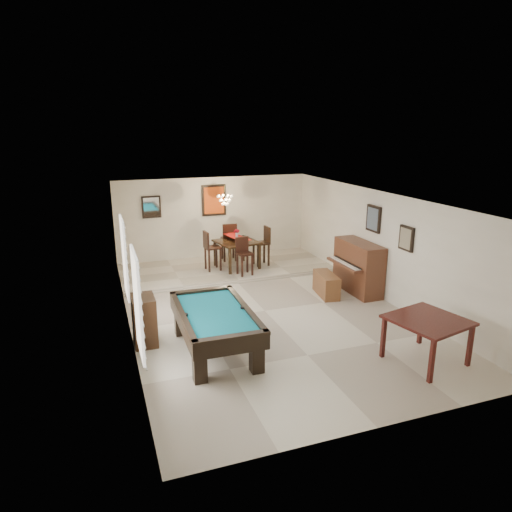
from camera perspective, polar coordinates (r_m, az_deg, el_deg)
ground_plane at (r=10.56m, az=1.10°, el=-6.91°), size 6.00×9.00×0.02m
wall_back at (r=14.31m, az=-5.27°, el=4.60°), size 6.00×0.04×2.60m
wall_front at (r=6.39m, az=15.81°, el=-10.53°), size 6.00×0.04×2.60m
wall_left at (r=9.53m, az=-16.00°, el=-1.71°), size 0.04×9.00×2.60m
wall_right at (r=11.50m, az=15.27°, el=1.32°), size 0.04×9.00×2.60m
ceiling at (r=9.85m, az=1.18°, el=7.24°), size 6.00×9.00×0.04m
dining_step at (r=13.44m, az=-3.80°, el=-1.56°), size 6.00×2.50×0.12m
window_left_front at (r=7.42m, az=-14.58°, el=-5.82°), size 0.06×1.00×1.70m
window_left_rear at (r=10.08m, az=-16.12°, el=-0.18°), size 0.06×1.00×1.70m
pool_table at (r=8.63m, az=-5.12°, el=-9.42°), size 1.33×2.40×0.79m
square_table at (r=8.80m, az=20.48°, el=-9.83°), size 1.43×1.43×0.82m
upright_piano at (r=11.77m, az=12.04°, el=-1.43°), size 0.87×1.56×1.30m
piano_bench at (r=11.54m, az=8.77°, el=-3.55°), size 0.53×1.04×0.55m
apothecary_chest at (r=9.13m, az=-13.79°, el=-7.82°), size 0.43×0.64×0.96m
dining_table at (r=13.22m, az=-2.40°, el=0.48°), size 1.29×1.29×0.91m
flower_vase at (r=13.08m, az=-2.43°, el=2.90°), size 0.16×0.16×0.24m
dining_chair_south at (r=12.53m, az=-1.42°, el=-0.07°), size 0.43×0.43×1.04m
dining_chair_north at (r=13.93m, az=-3.43°, el=1.82°), size 0.47×0.47×1.17m
dining_chair_west at (r=13.00m, az=-5.44°, el=0.68°), size 0.46×0.46×1.14m
dining_chair_east at (r=13.41m, az=0.64°, el=1.25°), size 0.44×0.44×1.15m
chandelier at (r=12.91m, az=-3.91°, el=7.47°), size 0.44×0.44×0.60m
back_painting at (r=14.16m, az=-5.29°, el=6.95°), size 0.75×0.06×0.95m
back_mirror at (r=13.84m, az=-12.95°, el=5.99°), size 0.55×0.06×0.65m
right_picture_upper at (r=11.59m, az=14.48°, el=4.53°), size 0.06×0.55×0.65m
right_picture_lower at (r=10.60m, az=18.29°, el=2.10°), size 0.06×0.45×0.55m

